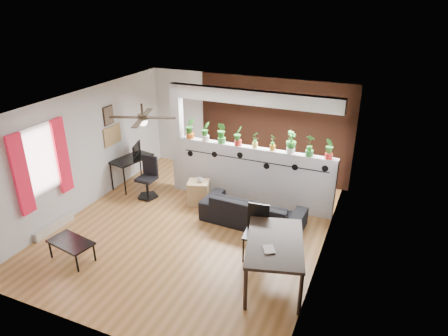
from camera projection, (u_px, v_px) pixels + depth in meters
room_shell at (191, 170)px, 7.74m from camera, size 6.30×7.10×2.90m
partition_wall at (254, 176)px, 8.97m from camera, size 3.60×0.18×1.35m
ceiling_header at (257, 98)px, 8.25m from camera, size 3.60×0.18×0.30m
pier_column at (178, 138)px, 9.40m from camera, size 0.22×0.20×2.60m
brick_panel at (274, 130)px, 9.95m from camera, size 3.90×0.05×2.60m
vine_decal at (253, 161)px, 8.72m from camera, size 3.31×0.01×0.30m
window_assembly at (41, 162)px, 7.56m from camera, size 0.09×1.30×1.55m
baseboard_heater at (55, 226)px, 8.13m from camera, size 0.08×1.00×0.18m
corkboard at (112, 135)px, 9.44m from camera, size 0.03×0.60×0.45m
framed_art at (108, 115)px, 9.19m from camera, size 0.03×0.34×0.44m
ceiling_fan at (143, 119)px, 7.36m from camera, size 1.19×1.19×0.43m
potted_plant_0 at (190, 128)px, 9.15m from camera, size 0.32×0.30×0.48m
potted_plant_1 at (206, 131)px, 9.02m from camera, size 0.29×0.29×0.45m
potted_plant_2 at (222, 132)px, 8.87m from camera, size 0.32×0.31×0.48m
potted_plant_3 at (238, 135)px, 8.74m from camera, size 0.27×0.29×0.44m
potted_plant_4 at (255, 139)px, 8.61m from camera, size 0.20×0.22×0.36m
potted_plant_5 at (273, 142)px, 8.47m from camera, size 0.22×0.21×0.36m
potted_plant_6 at (291, 142)px, 8.31m from camera, size 0.28×0.31×0.48m
potted_plant_7 at (310, 145)px, 8.17m from camera, size 0.27×0.24×0.46m
potted_plant_8 at (329, 148)px, 8.03m from camera, size 0.25×0.28×0.44m
sofa at (253, 210)px, 8.29m from camera, size 2.07×0.90×0.60m
cube_shelf at (198, 193)px, 9.05m from camera, size 0.56×0.53×0.56m
cup at (200, 180)px, 8.90m from camera, size 0.14×0.14×0.10m
computer_desk at (132, 161)px, 9.77m from camera, size 0.74×1.12×0.74m
monitor at (135, 152)px, 9.83m from camera, size 0.32×0.15×0.18m
office_chair at (148, 180)px, 9.32m from camera, size 0.51×0.51×0.98m
dining_table at (275, 246)px, 6.42m from camera, size 1.25×1.65×0.80m
book at (263, 250)px, 6.16m from camera, size 0.26×0.29×0.02m
folding_chair at (257, 227)px, 7.14m from camera, size 0.45×0.45×1.03m
coffee_table at (71, 243)px, 7.13m from camera, size 0.88×0.59×0.38m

